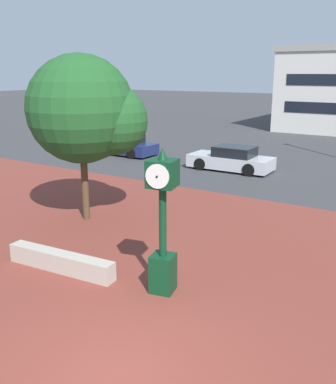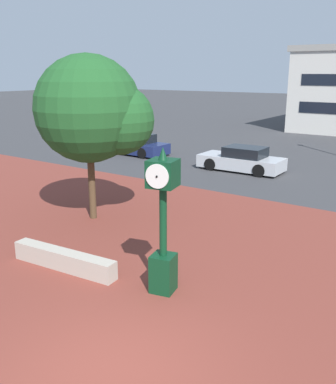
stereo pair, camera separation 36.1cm
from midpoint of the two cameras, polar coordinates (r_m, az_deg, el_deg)
ground_plane at (r=8.05m, az=-8.35°, el=-23.02°), size 200.00×200.00×0.00m
plaza_brick_paving at (r=10.65m, az=5.05°, el=-12.50°), size 44.00×15.43×0.01m
planter_wall at (r=11.72m, az=-14.90°, el=-8.91°), size 3.22×0.68×0.50m
street_clock at (r=9.79m, az=-1.76°, el=-4.32°), size 0.72×0.77×3.45m
plaza_tree at (r=14.73m, az=-11.28°, el=10.38°), size 3.86×3.59×5.62m
car_street_mid at (r=22.93m, az=7.95°, el=4.29°), size 4.41×1.92×1.28m
car_street_far at (r=27.33m, az=-6.32°, el=6.16°), size 4.40×1.97×1.28m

